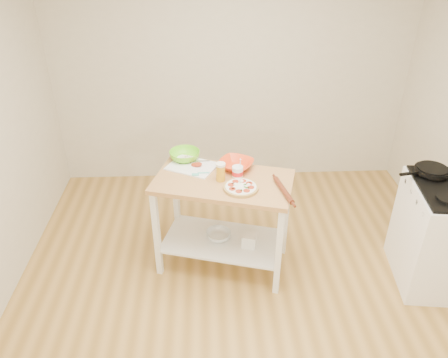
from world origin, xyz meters
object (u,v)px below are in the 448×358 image
green_bowl (185,156)px  yogurt_tub (238,173)px  prep_island (223,205)px  shelf_bin (249,240)px  skillet (431,170)px  shelf_glass_bowl (219,235)px  cutting_board (192,166)px  rolling_pin (284,190)px  spatula (200,174)px  knife (190,162)px  gas_stove (443,235)px  beer_pint (221,172)px  orange_bowl (236,165)px  pizza (241,187)px

green_bowl → yogurt_tub: 0.57m
prep_island → shelf_bin: (0.23, -0.09, -0.33)m
skillet → shelf_glass_bowl: bearing=165.6°
cutting_board → shelf_glass_bowl: size_ratio=2.16×
yogurt_tub → rolling_pin: bearing=-34.0°
spatula → skillet: bearing=-4.0°
rolling_pin → shelf_glass_bowl: rolling_pin is taller
green_bowl → shelf_glass_bowl: size_ratio=1.19×
skillet → knife: (-2.01, 0.34, -0.06)m
green_bowl → prep_island: bearing=-47.9°
green_bowl → yogurt_tub: size_ratio=1.37×
skillet → green_bowl: skillet is taller
gas_stove → cutting_board: size_ratio=2.25×
beer_pint → shelf_glass_bowl: size_ratio=0.70×
shelf_bin → gas_stove: bearing=-6.8°
prep_island → knife: size_ratio=4.70×
prep_island → shelf_bin: 0.41m
shelf_glass_bowl → shelf_bin: (0.27, -0.11, 0.02)m
prep_island → knife: (-0.28, 0.29, 0.27)m
beer_pint → shelf_glass_bowl: beer_pint is taller
yogurt_tub → shelf_bin: (0.11, -0.10, -0.64)m
spatula → orange_bowl: (0.31, 0.11, 0.02)m
pizza → orange_bowl: orange_bowl is taller
gas_stove → pizza: (-1.71, 0.13, 0.44)m
skillet → cutting_board: (-1.99, 0.29, -0.07)m
beer_pint → rolling_pin: size_ratio=0.44×
knife → green_bowl: bearing=119.7°
prep_island → shelf_glass_bowl: size_ratio=5.55×
prep_island → skillet: (1.73, -0.05, 0.33)m
yogurt_tub → beer_pint: bearing=-170.8°
gas_stove → spatula: bearing=177.2°
skillet → cutting_board: 2.01m
yogurt_tub → prep_island: bearing=-172.8°
pizza → spatula: size_ratio=1.90×
yogurt_tub → skillet: bearing=-2.5°
prep_island → gas_stove: (1.85, -0.28, -0.17)m
spatula → beer_pint: 0.21m
spatula → beer_pint: bearing=-27.5°
spatula → beer_pint: (0.17, -0.09, 0.06)m
knife → beer_pint: 0.40m
cutting_board → knife: size_ratio=1.83×
skillet → shelf_bin: size_ratio=3.70×
shelf_glass_bowl → prep_island: bearing=-31.7°
shelf_glass_bowl → shelf_bin: shelf_bin is taller
gas_stove → orange_bowl: (-1.73, 0.47, 0.46)m
green_bowl → shelf_glass_bowl: bearing=-49.7°
knife → yogurt_tub: yogurt_tub is taller
prep_island → pizza: (0.14, -0.15, 0.27)m
yogurt_tub → shelf_glass_bowl: 0.68m
gas_stove → pizza: bearing=-177.1°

